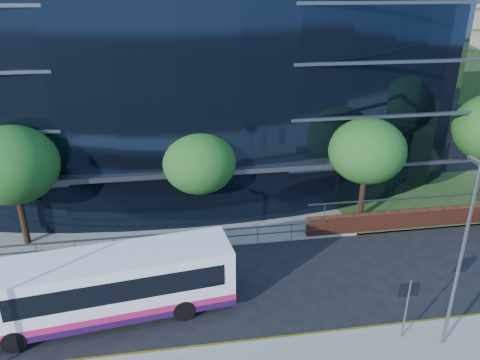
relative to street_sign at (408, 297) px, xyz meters
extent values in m
plane|color=black|center=(-4.50, 1.59, -2.15)|extent=(200.00, 200.00, 0.00)
cube|color=gray|center=(-4.50, 0.59, -2.07)|extent=(80.00, 0.25, 0.16)
cube|color=gold|center=(-4.50, 0.79, -2.14)|extent=(80.00, 0.08, 0.01)
cube|color=gold|center=(-4.50, 0.94, -2.14)|extent=(80.00, 0.08, 0.01)
cube|color=gray|center=(-10.50, 12.59, -2.10)|extent=(50.00, 8.00, 0.10)
cube|color=black|center=(-8.50, 25.59, 5.85)|extent=(38.00, 16.00, 16.00)
cube|color=#595E66|center=(-8.50, 11.09, 1.55)|extent=(22.00, 1.20, 0.30)
cube|color=slate|center=(-12.50, 8.59, -1.10)|extent=(24.00, 0.05, 0.05)
cube|color=slate|center=(-12.50, 8.59, -1.55)|extent=(24.00, 0.05, 0.05)
cylinder|color=slate|center=(-12.50, 8.59, -1.60)|extent=(0.04, 0.04, 1.10)
cube|color=#2D511E|center=(27.50, 57.59, -0.15)|extent=(60.00, 42.00, 4.00)
cylinder|color=slate|center=(0.00, -0.01, -0.60)|extent=(0.08, 0.08, 2.80)
cube|color=black|center=(0.00, 0.01, 0.35)|extent=(0.85, 0.06, 0.60)
cylinder|color=black|center=(-17.50, 10.59, -0.50)|extent=(0.36, 0.36, 3.30)
ellipsoid|color=#164D19|center=(-17.50, 10.59, 2.73)|extent=(4.95, 4.95, 4.21)
cylinder|color=black|center=(-7.50, 11.09, -0.72)|extent=(0.36, 0.36, 2.86)
ellipsoid|color=#164D19|center=(-7.50, 11.09, 2.08)|extent=(4.29, 4.29, 3.65)
cylinder|color=black|center=(2.50, 10.59, -0.61)|extent=(0.36, 0.36, 3.08)
ellipsoid|color=#164D19|center=(2.50, 10.59, 2.40)|extent=(4.62, 4.62, 3.93)
cylinder|color=black|center=(19.50, 41.59, -0.61)|extent=(0.36, 0.36, 3.08)
ellipsoid|color=#164D19|center=(19.50, 41.59, 2.40)|extent=(4.62, 4.62, 3.93)
cylinder|color=slate|center=(1.50, -0.61, 2.00)|extent=(0.14, 0.14, 8.00)
cube|color=slate|center=(1.50, -0.26, 5.90)|extent=(0.15, 0.70, 0.12)
cube|color=white|center=(-12.34, 3.43, -0.44)|extent=(11.45, 3.95, 2.70)
cube|color=#2E1147|center=(-12.34, 3.43, -1.64)|extent=(11.48, 4.01, 0.31)
cube|color=#C61C5E|center=(-12.34, 3.43, -1.33)|extent=(11.48, 4.01, 0.31)
cube|color=black|center=(-11.73, 3.51, -0.06)|extent=(9.23, 3.72, 1.02)
cylinder|color=black|center=(-15.83, 1.82, -1.64)|extent=(1.05, 0.43, 1.02)
cylinder|color=black|center=(-8.95, 2.70, -1.64)|extent=(1.05, 0.43, 1.02)
camera|label=1|loc=(-9.13, -14.21, 11.77)|focal=35.00mm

